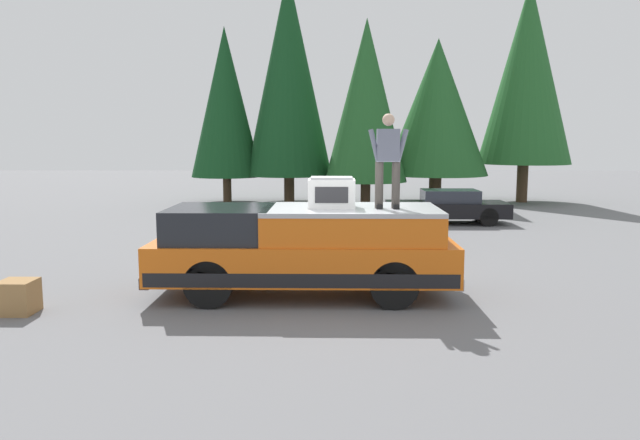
# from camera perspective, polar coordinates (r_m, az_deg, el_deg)

# --- Properties ---
(ground_plane) EXTENTS (90.00, 90.00, 0.00)m
(ground_plane) POSITION_cam_1_polar(r_m,az_deg,el_deg) (11.31, 1.07, -7.17)
(ground_plane) COLOR slate
(pickup_truck) EXTENTS (2.01, 5.54, 1.65)m
(pickup_truck) POSITION_cam_1_polar(r_m,az_deg,el_deg) (11.18, -1.55, -2.76)
(pickup_truck) COLOR orange
(pickup_truck) RESTS_ON ground
(compressor_unit) EXTENTS (0.65, 0.84, 0.56)m
(compressor_unit) POSITION_cam_1_polar(r_m,az_deg,el_deg) (11.01, 1.09, 2.61)
(compressor_unit) COLOR white
(compressor_unit) RESTS_ON pickup_truck
(person_on_truck_bed) EXTENTS (0.29, 0.72, 1.69)m
(person_on_truck_bed) POSITION_cam_1_polar(r_m,az_deg,el_deg) (10.92, 6.42, 5.81)
(person_on_truck_bed) COLOR #423D38
(person_on_truck_bed) RESTS_ON pickup_truck
(parked_car_black) EXTENTS (1.64, 4.10, 1.16)m
(parked_car_black) POSITION_cam_1_polar(r_m,az_deg,el_deg) (21.31, 11.92, 1.25)
(parked_car_black) COLOR black
(parked_car_black) RESTS_ON ground
(wooden_crate) EXTENTS (0.56, 0.56, 0.56)m
(wooden_crate) POSITION_cam_1_polar(r_m,az_deg,el_deg) (11.34, -26.58, -6.49)
(wooden_crate) COLOR olive
(wooden_crate) RESTS_ON ground
(conifer_far_left) EXTENTS (4.15, 4.15, 9.92)m
(conifer_far_left) POSITION_cam_1_polar(r_m,az_deg,el_deg) (29.53, 18.93, 12.94)
(conifer_far_left) COLOR #4C3826
(conifer_far_left) RESTS_ON ground
(conifer_left) EXTENTS (4.63, 4.63, 7.31)m
(conifer_left) POSITION_cam_1_polar(r_m,az_deg,el_deg) (27.95, 10.98, 10.35)
(conifer_left) COLOR #4C3826
(conifer_left) RESTS_ON ground
(conifer_center_left) EXTENTS (3.57, 3.57, 7.97)m
(conifer_center_left) POSITION_cam_1_polar(r_m,az_deg,el_deg) (26.45, 4.39, 11.12)
(conifer_center_left) COLOR #4C3826
(conifer_center_left) RESTS_ON ground
(conifer_center_right) EXTENTS (3.92, 3.92, 10.30)m
(conifer_center_right) POSITION_cam_1_polar(r_m,az_deg,el_deg) (27.94, -2.99, 13.52)
(conifer_center_right) COLOR #4C3826
(conifer_center_right) RESTS_ON ground
(conifer_right) EXTENTS (3.21, 3.21, 7.90)m
(conifer_right) POSITION_cam_1_polar(r_m,az_deg,el_deg) (28.22, -8.90, 10.88)
(conifer_right) COLOR #4C3826
(conifer_right) RESTS_ON ground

